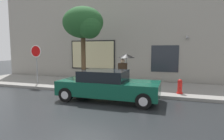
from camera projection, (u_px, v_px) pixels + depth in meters
ground_plane at (87, 98)px, 9.08m from camera, size 60.00×60.00×0.00m
sidewalk at (108, 86)px, 11.91m from camera, size 20.00×4.00×0.15m
building_facade at (119, 34)px, 13.91m from camera, size 20.00×0.67×7.00m
parked_car at (108, 86)px, 8.69m from camera, size 4.55×1.86×1.38m
fire_hydrant at (180, 87)px, 9.40m from camera, size 0.30×0.44×0.72m
pedestrian_with_umbrella at (125, 61)px, 10.54m from camera, size 0.93×0.93×1.93m
street_tree at (84, 24)px, 11.03m from camera, size 2.43×2.07×4.66m
stop_sign at (36, 57)px, 12.01m from camera, size 0.76×0.10×2.44m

